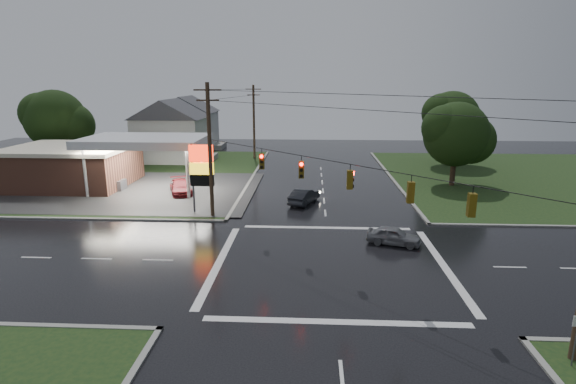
{
  "coord_description": "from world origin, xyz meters",
  "views": [
    {
      "loc": [
        -1.31,
        -26.26,
        11.17
      ],
      "look_at": [
        -2.99,
        6.32,
        3.0
      ],
      "focal_mm": 28.0,
      "sensor_mm": 36.0,
      "label": 1
    }
  ],
  "objects_px": {
    "gas_station": "(82,163)",
    "house_near": "(171,129)",
    "tree_ne_near": "(458,135)",
    "house_far": "(187,122)",
    "utility_pole_n": "(254,121)",
    "car_north": "(304,196)",
    "tree_ne_far": "(452,119)",
    "car_pump": "(181,187)",
    "pylon_sign": "(202,167)",
    "tree_nw_behind": "(57,120)",
    "car_crossing": "(394,236)",
    "utility_pole_nw": "(210,149)"
  },
  "relations": [
    {
      "from": "gas_station",
      "to": "tree_ne_far",
      "type": "height_order",
      "value": "tree_ne_far"
    },
    {
      "from": "utility_pole_n",
      "to": "car_north",
      "type": "distance_m",
      "value": 25.61
    },
    {
      "from": "pylon_sign",
      "to": "car_crossing",
      "type": "distance_m",
      "value": 16.88
    },
    {
      "from": "car_north",
      "to": "car_crossing",
      "type": "height_order",
      "value": "car_north"
    },
    {
      "from": "utility_pole_n",
      "to": "car_pump",
      "type": "bearing_deg",
      "value": -103.07
    },
    {
      "from": "car_north",
      "to": "gas_station",
      "type": "bearing_deg",
      "value": 8.96
    },
    {
      "from": "utility_pole_nw",
      "to": "house_near",
      "type": "xyz_separation_m",
      "value": [
        -11.45,
        26.5,
        -1.32
      ]
    },
    {
      "from": "pylon_sign",
      "to": "house_near",
      "type": "relative_size",
      "value": 0.54
    },
    {
      "from": "tree_ne_near",
      "to": "car_crossing",
      "type": "bearing_deg",
      "value": -117.61
    },
    {
      "from": "gas_station",
      "to": "car_north",
      "type": "xyz_separation_m",
      "value": [
        23.79,
        -5.68,
        -1.84
      ]
    },
    {
      "from": "tree_ne_far",
      "to": "tree_nw_behind",
      "type": "bearing_deg",
      "value": -175.51
    },
    {
      "from": "house_far",
      "to": "tree_ne_near",
      "type": "bearing_deg",
      "value": -35.77
    },
    {
      "from": "pylon_sign",
      "to": "car_north",
      "type": "distance_m",
      "value": 9.88
    },
    {
      "from": "utility_pole_nw",
      "to": "house_far",
      "type": "bearing_deg",
      "value": 107.92
    },
    {
      "from": "house_near",
      "to": "car_crossing",
      "type": "relative_size",
      "value": 2.98
    },
    {
      "from": "pylon_sign",
      "to": "house_far",
      "type": "xyz_separation_m",
      "value": [
        -11.45,
        37.5,
        0.39
      ]
    },
    {
      "from": "house_far",
      "to": "utility_pole_n",
      "type": "bearing_deg",
      "value": -38.77
    },
    {
      "from": "car_pump",
      "to": "pylon_sign",
      "type": "bearing_deg",
      "value": -80.72
    },
    {
      "from": "gas_station",
      "to": "house_near",
      "type": "distance_m",
      "value": 17.07
    },
    {
      "from": "utility_pole_nw",
      "to": "tree_nw_behind",
      "type": "height_order",
      "value": "utility_pole_nw"
    },
    {
      "from": "gas_station",
      "to": "pylon_sign",
      "type": "xyz_separation_m",
      "value": [
        15.18,
        -9.2,
        1.46
      ]
    },
    {
      "from": "pylon_sign",
      "to": "house_near",
      "type": "height_order",
      "value": "house_near"
    },
    {
      "from": "tree_ne_far",
      "to": "car_pump",
      "type": "distance_m",
      "value": 36.2
    },
    {
      "from": "tree_ne_near",
      "to": "car_pump",
      "type": "distance_m",
      "value": 29.34
    },
    {
      "from": "house_near",
      "to": "tree_ne_near",
      "type": "height_order",
      "value": "tree_ne_near"
    },
    {
      "from": "tree_nw_behind",
      "to": "house_near",
      "type": "bearing_deg",
      "value": 24.98
    },
    {
      "from": "tree_nw_behind",
      "to": "tree_ne_near",
      "type": "xyz_separation_m",
      "value": [
        47.98,
        -8.0,
        -0.62
      ]
    },
    {
      "from": "pylon_sign",
      "to": "utility_pole_n",
      "type": "relative_size",
      "value": 0.57
    },
    {
      "from": "gas_station",
      "to": "house_far",
      "type": "bearing_deg",
      "value": 82.5
    },
    {
      "from": "gas_station",
      "to": "house_far",
      "type": "xyz_separation_m",
      "value": [
        3.73,
        28.3,
        1.86
      ]
    },
    {
      "from": "utility_pole_nw",
      "to": "tree_nw_behind",
      "type": "relative_size",
      "value": 1.1
    },
    {
      "from": "pylon_sign",
      "to": "tree_nw_behind",
      "type": "height_order",
      "value": "tree_nw_behind"
    },
    {
      "from": "house_near",
      "to": "tree_ne_far",
      "type": "xyz_separation_m",
      "value": [
        38.1,
        -2.01,
        1.77
      ]
    },
    {
      "from": "utility_pole_n",
      "to": "tree_nw_behind",
      "type": "distance_m",
      "value": 25.63
    },
    {
      "from": "gas_station",
      "to": "car_north",
      "type": "bearing_deg",
      "value": -13.43
    },
    {
      "from": "gas_station",
      "to": "tree_ne_near",
      "type": "height_order",
      "value": "tree_ne_near"
    },
    {
      "from": "gas_station",
      "to": "tree_ne_near",
      "type": "relative_size",
      "value": 2.92
    },
    {
      "from": "car_crossing",
      "to": "tree_nw_behind",
      "type": "bearing_deg",
      "value": 73.16
    },
    {
      "from": "house_near",
      "to": "car_crossing",
      "type": "bearing_deg",
      "value": -51.78
    },
    {
      "from": "house_far",
      "to": "car_pump",
      "type": "distance_m",
      "value": 32.09
    },
    {
      "from": "house_near",
      "to": "house_far",
      "type": "height_order",
      "value": "same"
    },
    {
      "from": "house_far",
      "to": "car_crossing",
      "type": "height_order",
      "value": "house_far"
    },
    {
      "from": "tree_nw_behind",
      "to": "car_crossing",
      "type": "distance_m",
      "value": 46.89
    },
    {
      "from": "utility_pole_n",
      "to": "car_north",
      "type": "height_order",
      "value": "utility_pole_n"
    },
    {
      "from": "house_near",
      "to": "house_far",
      "type": "bearing_deg",
      "value": 94.76
    },
    {
      "from": "car_north",
      "to": "car_pump",
      "type": "xyz_separation_m",
      "value": [
        -12.48,
        3.02,
        -0.0
      ]
    },
    {
      "from": "utility_pole_nw",
      "to": "utility_pole_n",
      "type": "height_order",
      "value": "utility_pole_nw"
    },
    {
      "from": "house_far",
      "to": "pylon_sign",
      "type": "bearing_deg",
      "value": -73.02
    },
    {
      "from": "utility_pole_nw",
      "to": "car_crossing",
      "type": "height_order",
      "value": "utility_pole_nw"
    },
    {
      "from": "gas_station",
      "to": "utility_pole_nw",
      "type": "xyz_separation_m",
      "value": [
        16.18,
        -10.2,
        3.17
      ]
    }
  ]
}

